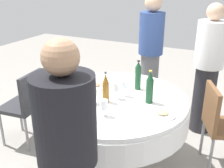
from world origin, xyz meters
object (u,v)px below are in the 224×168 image
(wine_glass_east, at_px, (124,86))
(wine_glass_mid, at_px, (104,105))
(bottle_dark_green_east, at_px, (150,88))
(person_rear, at_px, (207,69))
(wine_glass_front, at_px, (93,93))
(dining_table, at_px, (112,110))
(chair_front, at_px, (220,121))
(bottle_amber_right, at_px, (106,88))
(plate_north, at_px, (95,86))
(chair_far, at_px, (26,102))
(wine_glass_far, at_px, (117,88))
(plate_south, at_px, (81,122))
(bottle_amber_rear, at_px, (53,76))
(person_right, at_px, (151,51))
(bottle_dark_green_near, at_px, (138,76))
(plate_left, at_px, (162,114))
(person_east, at_px, (69,166))

(wine_glass_east, xyz_separation_m, wine_glass_mid, (-0.01, 0.44, -0.01))
(bottle_dark_green_east, xyz_separation_m, person_rear, (-0.37, -1.01, -0.07))
(wine_glass_east, relative_size, wine_glass_front, 1.00)
(bottle_dark_green_east, relative_size, wine_glass_east, 2.06)
(dining_table, relative_size, chair_front, 1.72)
(dining_table, height_order, chair_front, chair_front)
(wine_glass_east, relative_size, chair_front, 0.18)
(bottle_amber_right, xyz_separation_m, plate_north, (0.27, -0.27, -0.12))
(bottle_amber_right, bearing_deg, chair_far, 0.16)
(dining_table, relative_size, wine_glass_far, 9.17)
(chair_front, bearing_deg, plate_south, -68.02)
(dining_table, distance_m, wine_glass_mid, 0.45)
(dining_table, bearing_deg, bottle_dark_green_east, -171.82)
(bottle_amber_rear, xyz_separation_m, person_right, (-0.54, -1.49, -0.03))
(bottle_dark_green_near, bearing_deg, plate_north, 19.31)
(plate_north, bearing_deg, person_right, -98.33)
(bottle_dark_green_near, bearing_deg, plate_south, 80.09)
(bottle_dark_green_near, bearing_deg, wine_glass_east, 76.07)
(wine_glass_east, relative_size, person_right, 0.09)
(person_rear, height_order, chair_far, person_rear)
(bottle_amber_rear, distance_m, wine_glass_east, 0.75)
(plate_left, bearing_deg, wine_glass_east, -26.06)
(wine_glass_far, distance_m, person_east, 1.12)
(plate_north, bearing_deg, chair_front, -168.56)
(dining_table, height_order, plate_south, plate_south)
(plate_south, bearing_deg, wine_glass_mid, -119.44)
(bottle_amber_right, xyz_separation_m, wine_glass_east, (-0.10, -0.20, -0.03))
(bottle_dark_green_east, height_order, chair_far, bottle_dark_green_east)
(bottle_dark_green_east, bearing_deg, wine_glass_mid, 58.80)
(wine_glass_far, bearing_deg, bottle_amber_rear, 6.71)
(dining_table, xyz_separation_m, bottle_amber_rear, (0.63, 0.09, 0.29))
(bottle_dark_green_east, distance_m, chair_front, 0.80)
(dining_table, distance_m, bottle_amber_right, 0.30)
(bottle_dark_green_east, distance_m, plate_south, 0.72)
(person_rear, bearing_deg, plate_north, -103.29)
(wine_glass_mid, bearing_deg, bottle_dark_green_near, -93.59)
(chair_front, bearing_deg, bottle_dark_green_near, -105.26)
(wine_glass_mid, bearing_deg, bottle_amber_right, -65.44)
(wine_glass_east, relative_size, wine_glass_mid, 1.04)
(dining_table, bearing_deg, person_right, -86.27)
(wine_glass_far, xyz_separation_m, chair_far, (1.08, 0.11, -0.33))
(wine_glass_front, relative_size, person_east, 0.10)
(wine_glass_far, xyz_separation_m, plate_left, (-0.49, 0.13, -0.10))
(person_east, bearing_deg, plate_left, -119.58)
(person_rear, distance_m, chair_far, 2.13)
(bottle_amber_rear, distance_m, bottle_dark_green_near, 0.87)
(wine_glass_east, xyz_separation_m, chair_front, (-0.88, -0.33, -0.33))
(person_right, relative_size, chair_far, 1.86)
(wine_glass_mid, distance_m, plate_left, 0.50)
(bottle_amber_right, bearing_deg, chair_front, -152.10)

